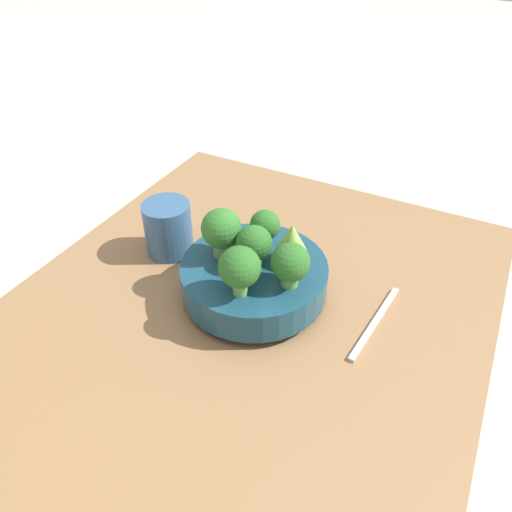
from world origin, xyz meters
name	(u,v)px	position (x,y,z in m)	size (l,w,h in m)	color
ground_plane	(247,327)	(0.00, 0.00, 0.00)	(6.00, 6.00, 0.00)	beige
table	(247,316)	(0.00, 0.00, 0.02)	(0.88, 0.75, 0.05)	olive
bowl	(256,279)	(0.03, 0.00, 0.09)	(0.24, 0.24, 0.07)	navy
broccoli_floret_front	(290,263)	(0.01, -0.07, 0.16)	(0.06, 0.06, 0.07)	#609347
broccoli_floret_center	(256,245)	(0.03, 0.00, 0.16)	(0.06, 0.06, 0.07)	#7AB256
broccoli_floret_right	(265,226)	(0.08, 0.01, 0.16)	(0.05, 0.05, 0.07)	#7AB256
broccoli_floret_back	(221,230)	(0.03, 0.06, 0.17)	(0.07, 0.07, 0.09)	#609347
broccoli_floret_left	(240,268)	(-0.04, -0.01, 0.16)	(0.06, 0.06, 0.08)	#6BA34C
romanesco_piece_near	(292,240)	(0.06, -0.05, 0.16)	(0.05, 0.05, 0.07)	#6BA34C
cup	(168,228)	(0.07, 0.20, 0.10)	(0.09, 0.09, 0.10)	#33567F
fork	(375,322)	(0.06, -0.20, 0.05)	(0.18, 0.03, 0.01)	#B2B2B7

